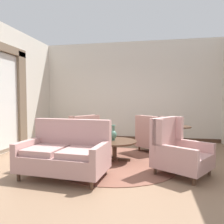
{
  "coord_description": "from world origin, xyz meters",
  "views": [
    {
      "loc": [
        0.86,
        -4.39,
        1.38
      ],
      "look_at": [
        -0.13,
        0.66,
        1.09
      ],
      "focal_mm": 35.23,
      "sensor_mm": 36.0,
      "label": 1
    }
  ],
  "objects_px": {
    "side_table": "(180,138)",
    "porcelain_vase": "(113,134)",
    "armchair_beside_settee": "(155,136)",
    "settee": "(65,154)",
    "armchair_near_window": "(177,151)",
    "coffee_table": "(115,144)",
    "armchair_back_corner": "(80,137)"
  },
  "relations": [
    {
      "from": "coffee_table",
      "to": "armchair_beside_settee",
      "type": "bearing_deg",
      "value": 50.35
    },
    {
      "from": "porcelain_vase",
      "to": "armchair_near_window",
      "type": "bearing_deg",
      "value": -26.43
    },
    {
      "from": "porcelain_vase",
      "to": "armchair_near_window",
      "type": "distance_m",
      "value": 1.5
    },
    {
      "from": "coffee_table",
      "to": "porcelain_vase",
      "type": "xyz_separation_m",
      "value": [
        -0.04,
        0.04,
        0.21
      ]
    },
    {
      "from": "settee",
      "to": "armchair_near_window",
      "type": "distance_m",
      "value": 2.06
    },
    {
      "from": "porcelain_vase",
      "to": "settee",
      "type": "bearing_deg",
      "value": -118.86
    },
    {
      "from": "coffee_table",
      "to": "armchair_near_window",
      "type": "bearing_deg",
      "value": -25.59
    },
    {
      "from": "armchair_near_window",
      "to": "armchair_back_corner",
      "type": "xyz_separation_m",
      "value": [
        -2.35,
        1.26,
        -0.02
      ]
    },
    {
      "from": "coffee_table",
      "to": "settee",
      "type": "relative_size",
      "value": 0.62
    },
    {
      "from": "settee",
      "to": "armchair_back_corner",
      "type": "height_order",
      "value": "settee"
    },
    {
      "from": "settee",
      "to": "armchair_back_corner",
      "type": "relative_size",
      "value": 1.36
    },
    {
      "from": "settee",
      "to": "armchair_near_window",
      "type": "xyz_separation_m",
      "value": [
        1.99,
        0.53,
        0.02
      ]
    },
    {
      "from": "porcelain_vase",
      "to": "side_table",
      "type": "distance_m",
      "value": 1.72
    },
    {
      "from": "armchair_beside_settee",
      "to": "armchair_back_corner",
      "type": "xyz_separation_m",
      "value": [
        -1.94,
        -0.44,
        -0.0
      ]
    },
    {
      "from": "porcelain_vase",
      "to": "armchair_beside_settee",
      "type": "xyz_separation_m",
      "value": [
        0.93,
        1.03,
        -0.18
      ]
    },
    {
      "from": "porcelain_vase",
      "to": "settee",
      "type": "relative_size",
      "value": 0.22
    },
    {
      "from": "settee",
      "to": "armchair_back_corner",
      "type": "bearing_deg",
      "value": 105.94
    },
    {
      "from": "armchair_near_window",
      "to": "armchair_beside_settee",
      "type": "relative_size",
      "value": 1.02
    },
    {
      "from": "porcelain_vase",
      "to": "settee",
      "type": "height_order",
      "value": "settee"
    },
    {
      "from": "armchair_near_window",
      "to": "armchair_beside_settee",
      "type": "bearing_deg",
      "value": 46.57
    },
    {
      "from": "settee",
      "to": "armchair_near_window",
      "type": "height_order",
      "value": "armchair_near_window"
    },
    {
      "from": "armchair_beside_settee",
      "to": "coffee_table",
      "type": "bearing_deg",
      "value": 87.7
    },
    {
      "from": "coffee_table",
      "to": "armchair_near_window",
      "type": "height_order",
      "value": "armchair_near_window"
    },
    {
      "from": "porcelain_vase",
      "to": "side_table",
      "type": "xyz_separation_m",
      "value": [
        1.53,
        0.76,
        -0.16
      ]
    },
    {
      "from": "side_table",
      "to": "porcelain_vase",
      "type": "bearing_deg",
      "value": -153.55
    },
    {
      "from": "armchair_back_corner",
      "to": "side_table",
      "type": "height_order",
      "value": "armchair_back_corner"
    },
    {
      "from": "coffee_table",
      "to": "side_table",
      "type": "distance_m",
      "value": 1.7
    },
    {
      "from": "settee",
      "to": "armchair_beside_settee",
      "type": "bearing_deg",
      "value": 59.2
    },
    {
      "from": "armchair_beside_settee",
      "to": "armchair_near_window",
      "type": "bearing_deg",
      "value": 140.91
    },
    {
      "from": "porcelain_vase",
      "to": "armchair_beside_settee",
      "type": "bearing_deg",
      "value": 48.12
    },
    {
      "from": "armchair_near_window",
      "to": "coffee_table",
      "type": "bearing_deg",
      "value": 97.42
    },
    {
      "from": "armchair_beside_settee",
      "to": "side_table",
      "type": "height_order",
      "value": "armchair_beside_settee"
    }
  ]
}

